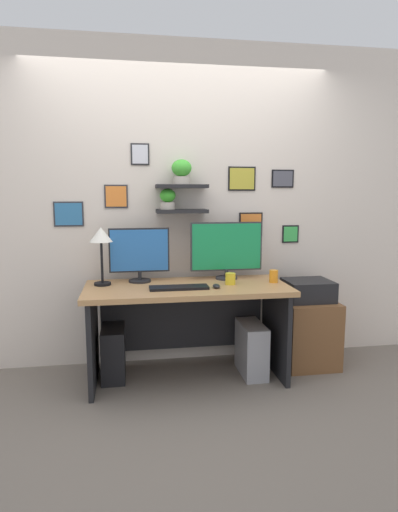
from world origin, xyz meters
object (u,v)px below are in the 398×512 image
object	(u,v)px
desk	(186,310)
keyboard	(179,288)
monitor_left	(139,253)
printer	(308,290)
computer_mouse	(216,286)
computer_tower_right	(252,349)
drawer_cabinet	(306,332)
coffee_mug	(230,279)
desk_lamp	(101,240)
computer_tower_left	(114,352)
pen_cup	(274,276)
monitor_right	(226,249)

from	to	relation	value
desk	keyboard	distance (m)	0.28
monitor_left	printer	xyz separation A→B (m)	(1.41, -0.08, -0.33)
computer_mouse	computer_tower_right	world-z (taller)	computer_mouse
drawer_cabinet	computer_tower_right	xyz separation A→B (m)	(-0.53, -0.14, -0.07)
monitor_left	keyboard	bearing A→B (deg)	-48.31
coffee_mug	drawer_cabinet	size ratio (longest dim) A/B	0.16
desk_lamp	drawer_cabinet	xyz separation A→B (m)	(1.69, 0.01, -0.82)
keyboard	desk_lamp	size ratio (longest dim) A/B	0.98
keyboard	desk_lamp	distance (m)	0.70
monitor_left	desk_lamp	size ratio (longest dim) A/B	1.07
drawer_cabinet	printer	size ratio (longest dim) A/B	1.47
desk	drawer_cabinet	distance (m)	1.08
desk_lamp	computer_tower_left	bearing A→B (deg)	-8.55
keyboard	computer_tower_left	distance (m)	0.78
pen_cup	computer_tower_left	xyz separation A→B (m)	(-1.28, 0.10, -0.59)
monitor_left	computer_tower_left	bearing A→B (deg)	-155.95
desk	monitor_right	xyz separation A→B (m)	(0.36, 0.16, 0.46)
printer	computer_tower_left	bearing A→B (deg)	-179.32
desk_lamp	computer_tower_left	world-z (taller)	desk_lamp
monitor_right	printer	size ratio (longest dim) A/B	1.58
keyboard	printer	xyz separation A→B (m)	(1.12, 0.24, -0.12)
drawer_cabinet	desk_lamp	bearing A→B (deg)	-179.69
monitor_right	drawer_cabinet	size ratio (longest dim) A/B	1.07
monitor_right	pen_cup	xyz separation A→B (m)	(0.34, -0.20, -0.20)
computer_tower_left	monitor_left	bearing A→B (deg)	24.05
monitor_left	monitor_right	xyz separation A→B (m)	(0.71, 0.00, 0.02)
desk	desk_lamp	bearing A→B (deg)	173.42
computer_mouse	drawer_cabinet	bearing A→B (deg)	16.72
computer_tower_left	keyboard	bearing A→B (deg)	-23.29
keyboard	pen_cup	distance (m)	0.78
coffee_mug	printer	xyz separation A→B (m)	(0.71, 0.14, -0.15)
printer	desk_lamp	bearing A→B (deg)	-179.69
computer_mouse	drawer_cabinet	world-z (taller)	computer_mouse
computer_mouse	computer_tower_left	xyz separation A→B (m)	(-0.79, 0.23, -0.56)
printer	keyboard	bearing A→B (deg)	-168.15
desk	drawer_cabinet	world-z (taller)	desk
monitor_left	computer_tower_right	world-z (taller)	monitor_left
monitor_left	computer_tower_right	xyz separation A→B (m)	(0.88, -0.22, -0.77)
pen_cup	printer	world-z (taller)	pen_cup
pen_cup	monitor_left	bearing A→B (deg)	169.10
monitor_right	coffee_mug	bearing A→B (deg)	-94.52
computer_mouse	printer	xyz separation A→B (m)	(0.84, 0.25, -0.12)
printer	computer_mouse	bearing A→B (deg)	-163.28
computer_mouse	drawer_cabinet	size ratio (longest dim) A/B	0.16
monitor_right	coffee_mug	xyz separation A→B (m)	(-0.02, -0.22, -0.21)
monitor_right	computer_tower_left	xyz separation A→B (m)	(-0.94, -0.10, -0.80)
keyboard	computer_tower_left	size ratio (longest dim) A/B	1.07
monitor_left	keyboard	size ratio (longest dim) A/B	1.09
monitor_right	computer_tower_right	bearing A→B (deg)	-53.18
monitor_right	desk_lamp	world-z (taller)	monitor_right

